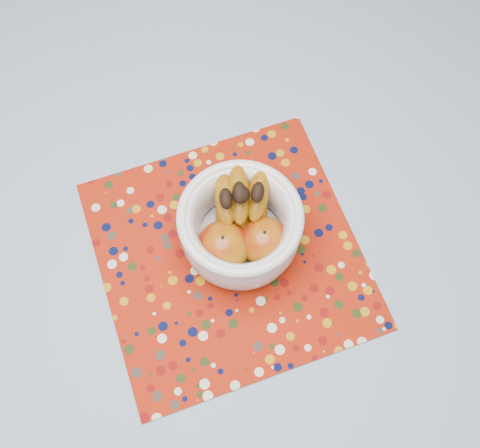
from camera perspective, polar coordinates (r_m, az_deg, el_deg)
The scene contains 4 objects.
table at distance 1.03m, azimuth -7.00°, elevation -2.31°, with size 1.20×1.20×0.75m.
tablecloth at distance 0.95m, azimuth -7.55°, elevation -0.60°, with size 1.32×1.32×0.01m, color #6589A8.
placemat at distance 0.92m, azimuth -1.15°, elevation -3.06°, with size 0.41×0.41×0.00m, color #951A08.
fruit_bowl at distance 0.86m, azimuth 0.14°, elevation -0.07°, with size 0.19×0.19×0.15m.
Camera 1 is at (0.10, -0.36, 1.63)m, focal length 42.00 mm.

